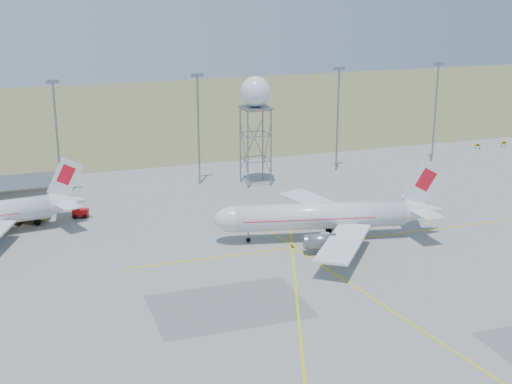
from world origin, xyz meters
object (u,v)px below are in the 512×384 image
object	(u,v)px
airliner_main	(324,216)
baggage_tug	(80,213)
fire_truck	(21,213)
radar_tower	(255,125)

from	to	relation	value
airliner_main	baggage_tug	xyz separation A→B (m)	(-32.89, 21.84, -2.83)
airliner_main	fire_truck	world-z (taller)	airliner_main
airliner_main	radar_tower	size ratio (longest dim) A/B	1.69
radar_tower	baggage_tug	world-z (taller)	radar_tower
airliner_main	baggage_tug	world-z (taller)	airliner_main
fire_truck	baggage_tug	xyz separation A→B (m)	(8.97, -0.47, -0.89)
radar_tower	fire_truck	bearing A→B (deg)	-168.79
fire_truck	baggage_tug	distance (m)	9.02
radar_tower	fire_truck	world-z (taller)	radar_tower
airliner_main	baggage_tug	size ratio (longest dim) A/B	12.10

